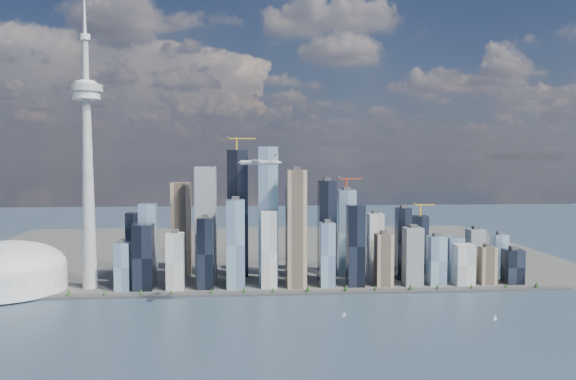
{
  "coord_description": "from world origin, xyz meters",
  "views": [
    {
      "loc": [
        -21.95,
        -698.2,
        235.59
      ],
      "look_at": [
        49.47,
        260.0,
        178.9
      ],
      "focal_mm": 35.0,
      "sensor_mm": 36.0,
      "label": 1
    }
  ],
  "objects": [
    {
      "name": "needle_tower",
      "position": [
        -300.0,
        310.0,
        235.84
      ],
      "size": [
        56.0,
        56.0,
        550.5
      ],
      "color": "#979792",
      "rests_on": "land"
    },
    {
      "name": "seawall",
      "position": [
        0.0,
        250.0,
        2.0
      ],
      "size": [
        1100.0,
        22.0,
        4.0
      ],
      "primitive_type": "cube",
      "color": "#383838",
      "rests_on": "ground"
    },
    {
      "name": "land",
      "position": [
        0.0,
        700.0,
        1.5
      ],
      "size": [
        1400.0,
        900.0,
        3.0
      ],
      "primitive_type": "cube",
      "color": "#4C4C47",
      "rests_on": "ground"
    },
    {
      "name": "airplane",
      "position": [
        -2.43,
        122.68,
        228.38
      ],
      "size": [
        65.54,
        58.14,
        15.98
      ],
      "rotation": [
        0.0,
        0.0,
        -0.14
      ],
      "color": "silver",
      "rests_on": "ground"
    },
    {
      "name": "dome_stadium",
      "position": [
        -440.0,
        300.0,
        39.44
      ],
      "size": [
        200.0,
        200.0,
        86.0
      ],
      "color": "silver",
      "rests_on": "land"
    },
    {
      "name": "sailboat_west",
      "position": [
        121.34,
        109.42,
        2.84
      ],
      "size": [
        6.41,
        2.79,
        8.86
      ],
      "rotation": [
        0.0,
        0.0,
        -0.21
      ],
      "color": "white",
      "rests_on": "ground"
    },
    {
      "name": "shoreline_trees",
      "position": [
        0.0,
        250.0,
        8.78
      ],
      "size": [
        960.53,
        7.2,
        8.8
      ],
      "color": "#3F2D1E",
      "rests_on": "seawall"
    },
    {
      "name": "sailboat_east",
      "position": [
        335.95,
        74.87,
        2.81
      ],
      "size": [
        6.27,
        1.66,
        8.76
      ],
      "rotation": [
        0.0,
        0.0,
        0.0
      ],
      "color": "white",
      "rests_on": "ground"
    },
    {
      "name": "skyscraper_cluster",
      "position": [
        59.61,
        336.82,
        84.8
      ],
      "size": [
        736.0,
        142.0,
        272.29
      ],
      "color": "black",
      "rests_on": "land"
    },
    {
      "name": "ground",
      "position": [
        0.0,
        0.0,
        0.0
      ],
      "size": [
        4000.0,
        4000.0,
        0.0
      ],
      "primitive_type": "plane",
      "color": "#2F4253",
      "rests_on": "ground"
    }
  ]
}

